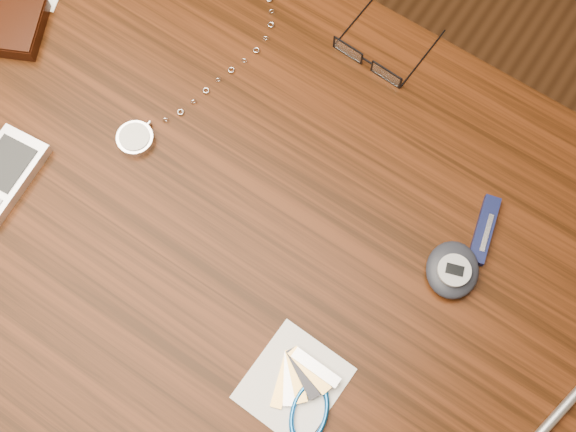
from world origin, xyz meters
name	(u,v)px	position (x,y,z in m)	size (l,w,h in m)	color
ground	(259,332)	(0.00, 0.00, 0.00)	(3.80, 3.80, 0.00)	#472814
desk	(240,243)	(0.00, 0.00, 0.65)	(1.00, 0.70, 0.75)	#361708
wallet_and_card	(2,23)	(-0.40, 0.05, 0.76)	(0.13, 0.16, 0.02)	black
eyeglasses	(370,59)	(0.02, 0.27, 0.76)	(0.11, 0.11, 0.02)	black
pocket_watch	(143,131)	(-0.16, 0.03, 0.76)	(0.09, 0.34, 0.01)	silver
pda_phone	(1,176)	(-0.26, -0.11, 0.76)	(0.07, 0.12, 0.02)	silver
pedometer	(452,270)	(0.24, 0.08, 0.76)	(0.08, 0.08, 0.03)	black
notepad_keys	(302,396)	(0.18, -0.13, 0.75)	(0.12, 0.11, 0.01)	white
pocket_knife	(484,230)	(0.25, 0.15, 0.76)	(0.04, 0.09, 0.01)	black
silver_pen	(574,396)	(0.42, 0.04, 0.76)	(0.04, 0.14, 0.01)	#B0B1B4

